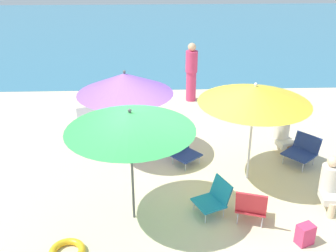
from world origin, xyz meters
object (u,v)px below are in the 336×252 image
object	(u,v)px
person_a	(191,72)
person_b	(330,183)
umbrella_yellow	(255,94)
beach_chair_e	(214,197)
swim_ring	(67,251)
beach_bag	(305,234)
umbrella_purple	(125,84)
umbrella_green	(130,121)
person_c	(282,130)
beach_chair_c	(251,206)
beach_chair_b	(302,150)
beach_chair_a	(182,149)
beach_chair_d	(90,121)

from	to	relation	value
person_a	person_b	world-z (taller)	person_a
umbrella_yellow	beach_chair_e	distance (m)	1.90
person_a	person_b	distance (m)	5.35
person_b	swim_ring	bearing A→B (deg)	-70.36
swim_ring	beach_bag	size ratio (longest dim) A/B	1.62
umbrella_purple	umbrella_green	distance (m)	2.11
person_c	swim_ring	world-z (taller)	person_c
umbrella_purple	swim_ring	world-z (taller)	umbrella_purple
beach_chair_c	beach_bag	distance (m)	0.89
beach_chair_b	beach_chair_c	world-z (taller)	beach_chair_c
umbrella_yellow	umbrella_green	distance (m)	2.37
beach_bag	beach_chair_b	bearing A→B (deg)	72.64
beach_chair_c	person_b	world-z (taller)	person_b
beach_chair_a	person_a	bearing A→B (deg)	131.13
beach_chair_d	swim_ring	bearing A→B (deg)	-20.44
umbrella_purple	beach_chair_e	size ratio (longest dim) A/B	2.83
beach_chair_d	person_c	size ratio (longest dim) A/B	0.76
person_a	swim_ring	xyz separation A→B (m)	(-2.32, -6.00, -0.76)
beach_chair_a	beach_bag	size ratio (longest dim) A/B	2.27
beach_chair_b	person_a	xyz separation A→B (m)	(-1.94, 3.51, 0.52)
beach_chair_b	person_c	size ratio (longest dim) A/B	0.90
person_c	swim_ring	bearing A→B (deg)	-69.50
beach_chair_b	person_a	size ratio (longest dim) A/B	0.50
umbrella_yellow	swim_ring	xyz separation A→B (m)	(-3.04, -1.93, -1.65)
beach_chair_d	person_a	distance (m)	3.27
beach_chair_a	person_c	xyz separation A→B (m)	(2.16, 0.49, 0.13)
person_c	beach_bag	bearing A→B (deg)	-26.53
beach_chair_c	person_b	xyz separation A→B (m)	(1.40, 0.41, 0.12)
umbrella_purple	beach_chair_c	xyz separation A→B (m)	(2.06, -2.34, -1.23)
person_b	swim_ring	xyz separation A→B (m)	(-4.19, -0.99, -0.43)
umbrella_yellow	person_a	world-z (taller)	umbrella_yellow
person_a	swim_ring	world-z (taller)	person_a
beach_chair_e	person_c	distance (m)	2.79
person_a	umbrella_green	bearing A→B (deg)	96.67
beach_chair_a	beach_chair_d	world-z (taller)	beach_chair_d
person_b	beach_chair_a	bearing A→B (deg)	-118.18
beach_chair_e	person_a	world-z (taller)	person_a
beach_chair_b	person_a	world-z (taller)	person_a
umbrella_purple	beach_chair_b	bearing A→B (deg)	-7.05
umbrella_purple	beach_chair_e	bearing A→B (deg)	-52.55
person_c	beach_bag	world-z (taller)	person_c
beach_chair_c	person_c	world-z (taller)	person_c
umbrella_green	beach_chair_c	xyz separation A→B (m)	(1.86, -0.25, -1.37)
beach_chair_a	person_b	distance (m)	2.85
umbrella_yellow	umbrella_purple	size ratio (longest dim) A/B	1.04
beach_chair_e	beach_chair_c	bearing A→B (deg)	122.88
beach_chair_d	person_c	xyz separation A→B (m)	(4.18, -0.84, 0.10)
umbrella_yellow	person_b	xyz separation A→B (m)	(1.15, -0.94, -1.22)
umbrella_green	beach_chair_d	distance (m)	3.58
umbrella_green	beach_bag	size ratio (longest dim) A/B	5.99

